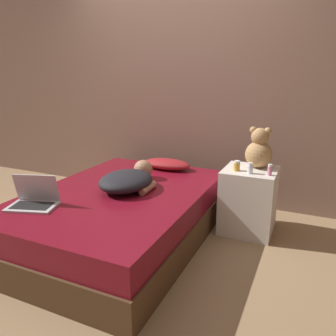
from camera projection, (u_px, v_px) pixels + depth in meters
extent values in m
plane|color=#937551|center=(122.00, 238.00, 2.93)|extent=(12.00, 12.00, 0.00)
cube|color=#846656|center=(178.00, 85.00, 3.69)|extent=(8.00, 0.06, 2.60)
cube|color=#4C331E|center=(121.00, 226.00, 2.90)|extent=(1.38, 1.98, 0.25)
cube|color=maroon|center=(120.00, 202.00, 2.83)|extent=(1.35, 1.94, 0.20)
cube|color=silver|center=(248.00, 200.00, 3.02)|extent=(0.47, 0.47, 0.59)
ellipsoid|color=maroon|center=(167.00, 164.00, 3.45)|extent=(0.52, 0.27, 0.11)
ellipsoid|color=black|center=(126.00, 181.00, 2.82)|extent=(0.46, 0.56, 0.16)
sphere|color=#A87556|center=(143.00, 169.00, 3.12)|extent=(0.18, 0.18, 0.18)
cylinder|color=#A87556|center=(148.00, 188.00, 2.79)|extent=(0.07, 0.24, 0.06)
cube|color=silver|center=(32.00, 207.00, 2.45)|extent=(0.40, 0.32, 0.02)
cube|color=black|center=(32.00, 205.00, 2.45)|extent=(0.32, 0.24, 0.00)
cube|color=silver|center=(36.00, 188.00, 2.50)|extent=(0.34, 0.16, 0.22)
cube|color=black|center=(36.00, 188.00, 2.50)|extent=(0.31, 0.14, 0.19)
sphere|color=tan|center=(259.00, 154.00, 2.97)|extent=(0.24, 0.24, 0.24)
sphere|color=tan|center=(260.00, 137.00, 2.92)|extent=(0.16, 0.16, 0.16)
sphere|color=tan|center=(253.00, 130.00, 2.93)|extent=(0.06, 0.06, 0.06)
sphere|color=tan|center=(268.00, 131.00, 2.88)|extent=(0.06, 0.06, 0.06)
cylinder|color=silver|center=(250.00, 169.00, 2.80)|extent=(0.05, 0.05, 0.07)
cylinder|color=white|center=(251.00, 164.00, 2.79)|extent=(0.04, 0.04, 0.02)
cylinder|color=gold|center=(237.00, 167.00, 2.88)|extent=(0.05, 0.05, 0.07)
cylinder|color=white|center=(237.00, 162.00, 2.87)|extent=(0.05, 0.05, 0.02)
cylinder|color=pink|center=(270.00, 171.00, 2.75)|extent=(0.04, 0.04, 0.08)
cylinder|color=white|center=(270.00, 165.00, 2.74)|extent=(0.03, 0.03, 0.02)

